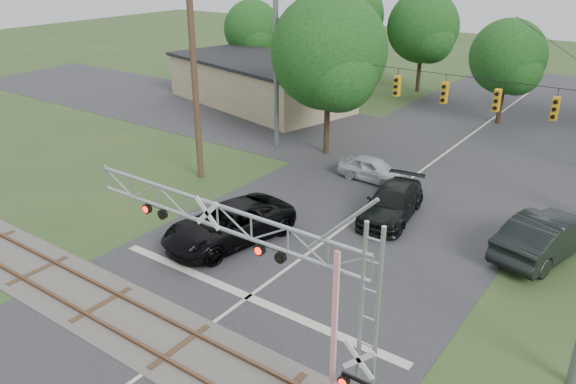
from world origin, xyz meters
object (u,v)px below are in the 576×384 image
Objects in this scene: traffic_signal_span at (438,81)px; pickup_black at (229,224)px; car_dark at (392,203)px; sedan_silver at (373,169)px; commercial_building at (259,81)px; crossing_gantry at (269,286)px.

traffic_signal_span is 13.30m from pickup_black.
traffic_signal_span is 3.19× the size of pickup_black.
traffic_signal_span is 3.68× the size of car_dark.
pickup_black is 7.90m from car_dark.
traffic_signal_span reaches higher than pickup_black.
sedan_silver is at bearing 91.51° from pickup_black.
pickup_black is 0.35× the size of commercial_building.
commercial_building reaches higher than pickup_black.
pickup_black is at bearing -41.27° from commercial_building.
sedan_silver is at bearing -147.93° from traffic_signal_span.
car_dark is (4.71, 6.35, -0.08)m from pickup_black.
sedan_silver is at bearing 119.94° from car_dark.
pickup_black is at bearing 137.84° from crossing_gantry.
commercial_building is (-15.62, 9.64, 1.16)m from sedan_silver.
traffic_signal_span reaches higher than sedan_silver.
commercial_building reaches higher than car_dark.
crossing_gantry reaches higher than commercial_building.
traffic_signal_span reaches higher than commercial_building.
pickup_black reaches higher than sedan_silver.
sedan_silver is at bearing -18.11° from commercial_building.
crossing_gantry reaches higher than sedan_silver.
crossing_gantry is 1.56× the size of pickup_black.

